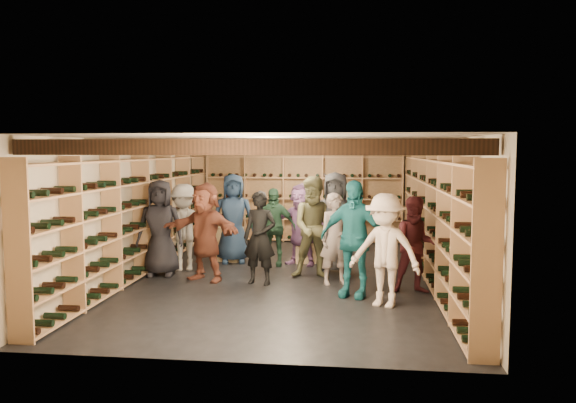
% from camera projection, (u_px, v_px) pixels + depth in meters
% --- Properties ---
extents(ground, '(8.00, 8.00, 0.00)m').
position_uv_depth(ground, '(284.00, 277.00, 9.86)').
color(ground, black).
rests_on(ground, ground).
extents(walls, '(5.52, 8.02, 2.40)m').
position_uv_depth(walls, '(284.00, 209.00, 9.74)').
color(walls, beige).
rests_on(walls, ground).
extents(ceiling, '(5.50, 8.00, 0.01)m').
position_uv_depth(ceiling, '(284.00, 140.00, 9.63)').
color(ceiling, beige).
rests_on(ceiling, walls).
extents(ceiling_joists, '(5.40, 7.12, 0.18)m').
position_uv_depth(ceiling_joists, '(284.00, 148.00, 9.65)').
color(ceiling_joists, black).
rests_on(ceiling_joists, ground).
extents(wine_rack_left, '(0.32, 7.50, 2.15)m').
position_uv_depth(wine_rack_left, '(142.00, 214.00, 10.05)').
color(wine_rack_left, tan).
rests_on(wine_rack_left, ground).
extents(wine_rack_right, '(0.32, 7.50, 2.15)m').
position_uv_depth(wine_rack_right, '(435.00, 218.00, 9.46)').
color(wine_rack_right, tan).
rests_on(wine_rack_right, ground).
extents(wine_rack_back, '(4.70, 0.30, 2.15)m').
position_uv_depth(wine_rack_back, '(303.00, 197.00, 13.54)').
color(wine_rack_back, tan).
rests_on(wine_rack_back, ground).
extents(crate_stack_left, '(0.56, 0.42, 0.68)m').
position_uv_depth(crate_stack_left, '(230.00, 244.00, 11.26)').
color(crate_stack_left, tan).
rests_on(crate_stack_left, ground).
extents(crate_stack_right, '(0.54, 0.40, 0.68)m').
position_uv_depth(crate_stack_right, '(308.00, 245.00, 11.07)').
color(crate_stack_right, tan).
rests_on(crate_stack_right, ground).
extents(crate_loose, '(0.58, 0.47, 0.17)m').
position_uv_depth(crate_loose, '(334.00, 249.00, 12.12)').
color(crate_loose, tan).
rests_on(crate_loose, ground).
extents(person_0, '(0.88, 0.62, 1.70)m').
position_uv_depth(person_0, '(160.00, 228.00, 9.90)').
color(person_0, black).
rests_on(person_0, ground).
extents(person_1, '(0.63, 0.48, 1.55)m').
position_uv_depth(person_1, '(260.00, 238.00, 9.28)').
color(person_1, black).
rests_on(person_1, ground).
extents(person_2, '(0.90, 0.72, 1.77)m').
position_uv_depth(person_2, '(316.00, 227.00, 9.70)').
color(person_2, brown).
rests_on(person_2, ground).
extents(person_3, '(1.19, 0.96, 1.62)m').
position_uv_depth(person_3, '(385.00, 250.00, 7.95)').
color(person_3, beige).
rests_on(person_3, ground).
extents(person_4, '(1.13, 0.74, 1.78)m').
position_uv_depth(person_4, '(353.00, 239.00, 8.48)').
color(person_4, '#1C6F78').
rests_on(person_4, ground).
extents(person_5, '(1.62, 1.09, 1.68)m').
position_uv_depth(person_5, '(205.00, 232.00, 9.52)').
color(person_5, brown).
rests_on(person_5, ground).
extents(person_6, '(0.95, 0.71, 1.76)m').
position_uv_depth(person_6, '(233.00, 218.00, 11.05)').
color(person_6, '#1C2E49').
rests_on(person_6, ground).
extents(person_7, '(0.65, 0.55, 1.52)m').
position_uv_depth(person_7, '(336.00, 239.00, 9.26)').
color(person_7, gray).
rests_on(person_7, ground).
extents(person_8, '(0.79, 0.64, 1.51)m').
position_uv_depth(person_8, '(416.00, 245.00, 8.69)').
color(person_8, '#4E1A1E').
rests_on(person_8, ground).
extents(person_9, '(1.12, 0.75, 1.60)m').
position_uv_depth(person_9, '(184.00, 227.00, 10.37)').
color(person_9, beige).
rests_on(person_9, ground).
extents(person_10, '(0.88, 0.38, 1.50)m').
position_uv_depth(person_10, '(273.00, 227.00, 10.77)').
color(person_10, '#254832').
rests_on(person_10, ground).
extents(person_11, '(1.54, 0.99, 1.59)m').
position_uv_depth(person_11, '(301.00, 224.00, 10.85)').
color(person_11, '#825489').
rests_on(person_11, ground).
extents(person_12, '(0.90, 0.59, 1.83)m').
position_uv_depth(person_12, '(335.00, 223.00, 10.11)').
color(person_12, '#353539').
rests_on(person_12, ground).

